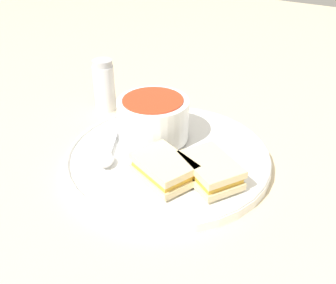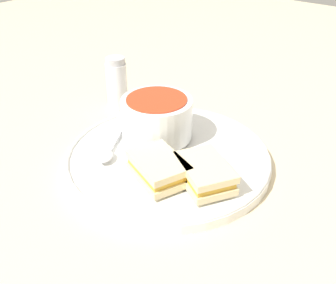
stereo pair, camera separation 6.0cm
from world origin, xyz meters
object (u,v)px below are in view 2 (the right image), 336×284
Objects in this scene: sandwich_half_far at (205,173)px; salt_shaker at (117,83)px; soup_bowl at (157,117)px; spoon at (107,153)px; sandwich_half_near at (158,168)px.

sandwich_half_far is 1.05× the size of salt_shaker.
salt_shaker reaches higher than soup_bowl.
spoon is at bearing 76.76° from soup_bowl.
salt_shaker reaches higher than sandwich_half_far.
sandwich_half_near and sandwich_half_far have the same top height.
sandwich_half_near is at bearing 65.54° from spoon.
spoon is at bearing 130.69° from salt_shaker.
spoon is 0.21m from salt_shaker.
soup_bowl is at bearing 158.08° from salt_shaker.
sandwich_half_near is 0.06m from sandwich_half_far.
sandwich_half_near is at bearing 131.33° from soup_bowl.
soup_bowl reaches higher than spoon.
spoon is 0.16m from sandwich_half_far.
soup_bowl is 0.99× the size of spoon.
soup_bowl is 0.10m from spoon.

